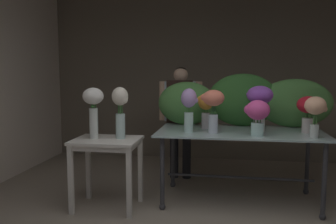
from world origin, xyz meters
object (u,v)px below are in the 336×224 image
at_px(side_table_white, 107,149).
at_px(vase_peach_anemones, 315,110).
at_px(vase_fuchsia_tulips, 257,114).
at_px(vase_white_roses_tall, 93,105).
at_px(display_table_glass, 240,141).
at_px(vase_sunset_snapdragons, 206,107).
at_px(vase_violet_peonies, 260,101).
at_px(vase_coral_roses, 213,104).
at_px(vase_lilac_freesia, 189,106).
at_px(florist, 181,110).
at_px(vase_cream_lisianthus_tall, 120,108).
at_px(vase_crimson_hydrangea, 308,109).

relative_size(side_table_white, vase_peach_anemones, 1.82).
xyz_separation_m(vase_fuchsia_tulips, vase_white_roses_tall, (-1.77, -0.14, 0.08)).
xyz_separation_m(display_table_glass, vase_sunset_snapdragons, (-0.40, 0.10, 0.39)).
distance_m(vase_violet_peonies, vase_coral_roses, 0.53).
xyz_separation_m(vase_violet_peonies, vase_lilac_freesia, (-0.78, -0.14, -0.05)).
bearing_deg(vase_coral_roses, display_table_glass, 31.55).
bearing_deg(vase_white_roses_tall, vase_coral_roses, 10.95).
xyz_separation_m(vase_lilac_freesia, vase_white_roses_tall, (-1.03, -0.26, 0.02)).
bearing_deg(vase_white_roses_tall, florist, 57.30).
xyz_separation_m(vase_white_roses_tall, vase_cream_lisianthus_tall, (0.29, 0.06, -0.04)).
xyz_separation_m(display_table_glass, vase_crimson_hydrangea, (0.74, -0.01, 0.38)).
relative_size(vase_peach_anemones, vase_white_roses_tall, 0.76).
distance_m(vase_coral_roses, vase_fuchsia_tulips, 0.49).
bearing_deg(vase_coral_roses, vase_crimson_hydrangea, 9.62).
xyz_separation_m(vase_peach_anemones, vase_fuchsia_tulips, (-0.58, 0.02, -0.06)).
xyz_separation_m(display_table_glass, side_table_white, (-1.46, -0.44, -0.05)).
distance_m(vase_coral_roses, vase_white_roses_tall, 1.32).
bearing_deg(vase_coral_roses, vase_fuchsia_tulips, -13.49).
bearing_deg(vase_lilac_freesia, florist, 102.62).
bearing_deg(vase_peach_anemones, vase_crimson_hydrangea, 90.69).
distance_m(vase_violet_peonies, vase_white_roses_tall, 1.85).
xyz_separation_m(vase_crimson_hydrangea, vase_lilac_freesia, (-1.31, -0.16, 0.03)).
bearing_deg(vase_cream_lisianthus_tall, display_table_glass, 16.24).
bearing_deg(side_table_white, vase_lilac_freesia, 16.62).
xyz_separation_m(florist, vase_sunset_snapdragons, (0.39, -0.72, 0.13)).
distance_m(vase_lilac_freesia, vase_cream_lisianthus_tall, 0.76).
height_order(florist, vase_white_roses_tall, florist).
distance_m(vase_fuchsia_tulips, vase_crimson_hydrangea, 0.64).
bearing_deg(vase_fuchsia_tulips, vase_peach_anemones, -1.72).
bearing_deg(side_table_white, vase_peach_anemones, 3.13).
height_order(florist, vase_sunset_snapdragons, florist).
bearing_deg(vase_cream_lisianthus_tall, vase_coral_roses, 10.93).
xyz_separation_m(vase_sunset_snapdragons, vase_white_roses_tall, (-1.20, -0.53, 0.05)).
distance_m(vase_peach_anemones, vase_fuchsia_tulips, 0.58).
bearing_deg(vase_lilac_freesia, vase_crimson_hydrangea, 7.11).
height_order(display_table_glass, vase_crimson_hydrangea, vase_crimson_hydrangea).
relative_size(display_table_glass, vase_fuchsia_tulips, 4.91).
relative_size(vase_coral_roses, vase_fuchsia_tulips, 1.26).
height_order(side_table_white, vase_fuchsia_tulips, vase_fuchsia_tulips).
height_order(vase_lilac_freesia, vase_cream_lisianthus_tall, vase_cream_lisianthus_tall).
distance_m(vase_crimson_hydrangea, vase_sunset_snapdragons, 1.15).
bearing_deg(vase_white_roses_tall, vase_peach_anemones, 2.95).
bearing_deg(vase_fuchsia_tulips, vase_white_roses_tall, -175.54).
distance_m(vase_lilac_freesia, vase_sunset_snapdragons, 0.32).
bearing_deg(vase_white_roses_tall, display_table_glass, 15.31).
bearing_deg(display_table_glass, vase_coral_roses, -148.45).
distance_m(vase_sunset_snapdragons, vase_white_roses_tall, 1.31).
relative_size(vase_violet_peonies, vase_crimson_hydrangea, 1.27).
bearing_deg(vase_violet_peonies, display_table_glass, 169.38).
height_order(side_table_white, vase_violet_peonies, vase_violet_peonies).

